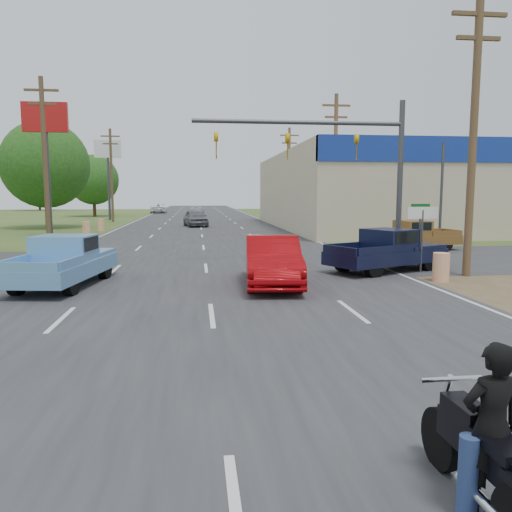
{
  "coord_description": "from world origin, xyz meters",
  "views": [
    {
      "loc": [
        -0.32,
        -4.13,
        3.0
      ],
      "look_at": [
        1.28,
        9.47,
        1.3
      ],
      "focal_mm": 35.0,
      "sensor_mm": 36.0,
      "label": 1
    }
  ],
  "objects": [
    {
      "name": "main_road",
      "position": [
        0.0,
        40.0,
        0.01
      ],
      "size": [
        15.0,
        180.0,
        0.02
      ],
      "primitive_type": "cube",
      "color": "#2D2D30",
      "rests_on": "ground"
    },
    {
      "name": "cross_road",
      "position": [
        0.0,
        18.0,
        0.01
      ],
      "size": [
        120.0,
        10.0,
        0.02
      ],
      "primitive_type": "cube",
      "color": "#2D2D30",
      "rests_on": "ground"
    },
    {
      "name": "utility_pole_1",
      "position": [
        9.5,
        13.0,
        5.32
      ],
      "size": [
        2.0,
        0.28,
        10.0
      ],
      "color": "#4C3823",
      "rests_on": "ground"
    },
    {
      "name": "utility_pole_2",
      "position": [
        9.5,
        31.0,
        5.32
      ],
      "size": [
        2.0,
        0.28,
        10.0
      ],
      "color": "#4C3823",
      "rests_on": "ground"
    },
    {
      "name": "utility_pole_3",
      "position": [
        9.5,
        49.0,
        5.32
      ],
      "size": [
        2.0,
        0.28,
        10.0
      ],
      "color": "#4C3823",
      "rests_on": "ground"
    },
    {
      "name": "utility_pole_5",
      "position": [
        -9.5,
        28.0,
        5.32
      ],
      "size": [
        2.0,
        0.28,
        10.0
      ],
      "color": "#4C3823",
      "rests_on": "ground"
    },
    {
      "name": "utility_pole_6",
      "position": [
        -9.5,
        52.0,
        5.32
      ],
      "size": [
        2.0,
        0.28,
        10.0
      ],
      "color": "#4C3823",
      "rests_on": "ground"
    },
    {
      "name": "tree_1",
      "position": [
        -13.5,
        42.0,
        5.57
      ],
      "size": [
        7.56,
        7.56,
        9.36
      ],
      "color": "#422D19",
      "rests_on": "ground"
    },
    {
      "name": "tree_2",
      "position": [
        -14.2,
        66.0,
        4.95
      ],
      "size": [
        6.72,
        6.72,
        8.32
      ],
      "color": "#422D19",
      "rests_on": "ground"
    },
    {
      "name": "tree_5",
      "position": [
        30.0,
        95.0,
        5.88
      ],
      "size": [
        7.98,
        7.98,
        9.88
      ],
      "color": "#422D19",
      "rests_on": "ground"
    },
    {
      "name": "tree_6",
      "position": [
        -30.0,
        95.0,
        6.51
      ],
      "size": [
        8.82,
        8.82,
        10.92
      ],
      "color": "#422D19",
      "rests_on": "ground"
    },
    {
      "name": "barrel_0",
      "position": [
        8.0,
        12.0,
        0.5
      ],
      "size": [
        0.56,
        0.56,
        1.0
      ],
      "primitive_type": "cylinder",
      "color": "orange",
      "rests_on": "ground"
    },
    {
      "name": "barrel_1",
      "position": [
        8.4,
        20.5,
        0.5
      ],
      "size": [
        0.56,
        0.56,
        1.0
      ],
      "primitive_type": "cylinder",
      "color": "orange",
      "rests_on": "ground"
    },
    {
      "name": "barrel_2",
      "position": [
        -8.5,
        34.0,
        0.5
      ],
      "size": [
        0.56,
        0.56,
        1.0
      ],
      "primitive_type": "cylinder",
      "color": "orange",
      "rests_on": "ground"
    },
    {
      "name": "barrel_3",
      "position": [
        -8.2,
        38.0,
        0.5
      ],
      "size": [
        0.56,
        0.56,
        1.0
      ],
      "primitive_type": "cylinder",
      "color": "orange",
      "rests_on": "ground"
    },
    {
      "name": "pole_sign_left_near",
      "position": [
        -10.5,
        32.0,
        7.17
      ],
      "size": [
        3.0,
        0.35,
        9.2
      ],
      "color": "#3F3F44",
      "rests_on": "ground"
    },
    {
      "name": "pole_sign_left_far",
      "position": [
        -10.5,
        56.0,
        7.17
      ],
      "size": [
        3.0,
        0.35,
        9.2
      ],
      "color": "#3F3F44",
      "rests_on": "ground"
    },
    {
      "name": "lane_sign",
      "position": [
        8.2,
        14.0,
        1.9
      ],
      "size": [
        1.2,
        0.08,
        2.52
      ],
      "color": "#3F3F44",
      "rests_on": "ground"
    },
    {
      "name": "street_name_sign",
      "position": [
        8.8,
        15.5,
        1.61
      ],
      "size": [
        0.8,
        0.08,
        2.61
      ],
      "color": "#3F3F44",
      "rests_on": "ground"
    },
    {
      "name": "signal_mast",
      "position": [
        5.82,
        17.0,
        4.8
      ],
      "size": [
        9.12,
        0.4,
        7.0
      ],
      "color": "#3F3F44",
      "rests_on": "ground"
    },
    {
      "name": "red_convertible",
      "position": [
        2.11,
        11.95,
        0.81
      ],
      "size": [
        2.12,
        5.03,
        1.62
      ],
      "primitive_type": "imported",
      "rotation": [
        0.0,
        0.0,
        -0.09
      ],
      "color": "#99070B",
      "rests_on": "ground"
    },
    {
      "name": "motorcycle",
      "position": [
        2.31,
        -0.16,
        0.49
      ],
      "size": [
        0.67,
        2.17,
        1.11
      ],
      "rotation": [
        0.0,
        0.0,
        0.02
      ],
      "color": "black",
      "rests_on": "ground"
    },
    {
      "name": "rider",
      "position": [
        2.31,
        -0.1,
        0.8
      ],
      "size": [
        0.59,
        0.39,
        1.59
      ],
      "primitive_type": "imported",
      "rotation": [
        0.0,
        0.0,
        3.16
      ],
      "color": "black",
      "rests_on": "ground"
    },
    {
      "name": "blue_pickup",
      "position": [
        -4.64,
        12.71,
        0.84
      ],
      "size": [
        2.68,
        5.27,
        1.67
      ],
      "rotation": [
        0.0,
        0.0,
        -0.15
      ],
      "color": "black",
      "rests_on": "ground"
    },
    {
      "name": "navy_pickup",
      "position": [
        7.11,
        14.5,
        0.84
      ],
      "size": [
        5.33,
        3.9,
        1.66
      ],
      "rotation": [
        0.0,
        0.0,
        -1.12
      ],
      "color": "black",
      "rests_on": "ground"
    },
    {
      "name": "brown_pickup",
      "position": [
        11.13,
        21.43,
        0.81
      ],
      "size": [
        5.03,
        2.52,
        1.6
      ],
      "rotation": [
        0.0,
        0.0,
        1.72
      ],
      "color": "black",
      "rests_on": "ground"
    },
    {
      "name": "distant_car_grey",
      "position": [
        -0.5,
        42.93,
        0.8
      ],
      "size": [
        2.62,
        4.91,
        1.59
      ],
      "primitive_type": "imported",
      "rotation": [
        0.0,
        0.0,
        0.16
      ],
      "color": "slate",
      "rests_on": "ground"
    },
    {
      "name": "distant_car_silver",
      "position": [
        -0.5,
        64.95,
        0.71
      ],
      "size": [
        2.48,
        5.05,
        1.41
      ],
      "primitive_type": "imported",
      "rotation": [
        0.0,
        0.0,
        -0.11
      ],
      "color": "#AAA9AE",
      "rests_on": "ground"
    },
    {
      "name": "distant_car_white",
      "position": [
        -6.5,
        77.74,
        0.75
      ],
      "size": [
        2.65,
        5.46,
        1.49
      ],
      "primitive_type": "imported",
      "rotation": [
        0.0,
        0.0,
        3.17
      ],
      "color": "white",
      "rests_on": "ground"
    }
  ]
}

